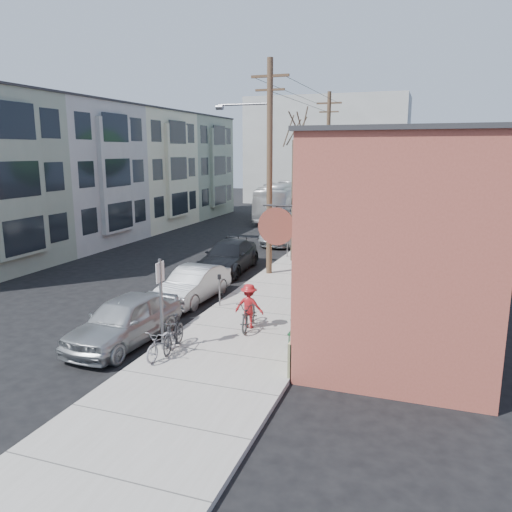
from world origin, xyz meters
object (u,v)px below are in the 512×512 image
(patio_chair_a, at_px, (297,333))
(car_4, at_px, (302,223))
(utility_pole_near, at_px, (268,164))
(patio_chair_b, at_px, (298,322))
(sign_post, at_px, (161,296))
(parking_meter_far, at_px, (287,242))
(tree_bare, at_px, (293,202))
(tree_leafy_mid, at_px, (318,169))
(parking_meter_near, at_px, (219,285))
(car_0, at_px, (125,320))
(patron_green, at_px, (309,298))
(parked_bike_a, at_px, (174,334))
(car_1, at_px, (193,284))
(car_3, at_px, (284,234))
(parked_bike_b, at_px, (163,342))
(patron_grey, at_px, (319,293))
(bus, at_px, (282,201))
(tree_leafy_far, at_px, (343,154))
(cyclist, at_px, (249,306))
(car_2, at_px, (229,257))

(patio_chair_a, height_order, car_4, car_4)
(utility_pole_near, bearing_deg, patio_chair_b, -65.42)
(sign_post, height_order, patio_chair_b, sign_post)
(parking_meter_far, distance_m, tree_bare, 2.59)
(tree_bare, relative_size, tree_leafy_mid, 1.00)
(sign_post, bearing_deg, parking_meter_near, 91.26)
(car_0, bearing_deg, parking_meter_near, 74.41)
(sign_post, bearing_deg, patron_green, 50.50)
(sign_post, height_order, patron_green, sign_post)
(parking_meter_near, height_order, parked_bike_a, parking_meter_near)
(car_1, xyz_separation_m, car_3, (0.00, 13.40, -0.03))
(parked_bike_b, distance_m, car_0, 2.00)
(patio_chair_a, relative_size, car_4, 0.21)
(utility_pole_near, distance_m, patron_grey, 8.20)
(patron_green, bearing_deg, car_0, -46.79)
(parked_bike_a, distance_m, bus, 31.24)
(parking_meter_far, height_order, utility_pole_near, utility_pole_near)
(patio_chair_b, height_order, car_4, car_4)
(utility_pole_near, height_order, car_0, utility_pole_near)
(parking_meter_far, xyz_separation_m, bus, (-5.14, 16.56, 0.62))
(tree_bare, bearing_deg, tree_leafy_far, 90.00)
(bus, bearing_deg, parking_meter_far, -78.09)
(tree_leafy_mid, relative_size, car_1, 1.52)
(car_4, bearing_deg, parked_bike_b, -85.39)
(parking_meter_near, distance_m, car_1, 1.63)
(parked_bike_a, height_order, car_4, car_4)
(tree_leafy_far, bearing_deg, sign_post, -90.89)
(cyclist, bearing_deg, car_0, 30.86)
(patio_chair_a, relative_size, patron_green, 0.59)
(parked_bike_b, bearing_deg, parking_meter_far, 93.41)
(parking_meter_far, height_order, patio_chair_a, parking_meter_far)
(patio_chair_a, bearing_deg, parking_meter_far, 109.71)
(patio_chair_b, xyz_separation_m, bus, (-8.80, 28.26, 1.02))
(patio_chair_b, distance_m, parked_bike_b, 4.45)
(utility_pole_near, height_order, bus, utility_pole_near)
(sign_post, relative_size, utility_pole_near, 0.28)
(parking_meter_far, bearing_deg, parked_bike_a, -88.24)
(parked_bike_b, xyz_separation_m, bus, (-5.51, 31.25, 1.03))
(car_3, bearing_deg, bus, 109.99)
(patio_chair_b, relative_size, parked_bike_b, 0.54)
(car_2, bearing_deg, parking_meter_near, -74.42)
(tree_bare, distance_m, patio_chair_a, 12.61)
(tree_leafy_mid, relative_size, car_3, 1.34)
(parking_meter_near, relative_size, parking_meter_far, 1.00)
(cyclist, distance_m, car_2, 8.77)
(parked_bike_b, height_order, car_0, car_0)
(utility_pole_near, bearing_deg, tree_bare, 82.61)
(tree_leafy_mid, relative_size, tree_leafy_far, 0.81)
(parking_meter_near, bearing_deg, patio_chair_a, -38.07)
(tree_bare, distance_m, car_1, 8.80)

